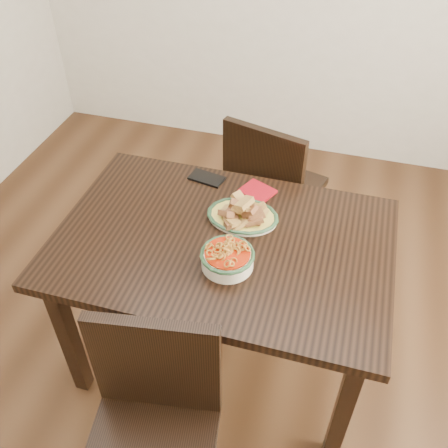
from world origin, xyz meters
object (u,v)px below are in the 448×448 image
(chair_far, at_px, (270,186))
(smartphone, at_px, (207,178))
(dining_table, at_px, (223,255))
(noodle_bowl, at_px, (227,257))
(chair_near, at_px, (153,422))
(fish_plate, at_px, (243,210))

(chair_far, relative_size, smartphone, 5.83)
(dining_table, relative_size, noodle_bowl, 6.48)
(chair_far, xyz_separation_m, chair_near, (-0.10, -1.34, 0.00))
(dining_table, xyz_separation_m, noodle_bowl, (0.06, -0.13, 0.13))
(chair_near, bearing_deg, noodle_bowl, 69.64)
(chair_far, bearing_deg, dining_table, 100.77)
(fish_plate, distance_m, smartphone, 0.31)
(fish_plate, relative_size, noodle_bowl, 1.41)
(chair_far, height_order, noodle_bowl, chair_far)
(dining_table, relative_size, chair_far, 1.45)
(chair_far, xyz_separation_m, fish_plate, (-0.01, -0.56, 0.30))
(noodle_bowl, bearing_deg, smartphone, 115.79)
(chair_far, distance_m, smartphone, 0.49)
(smartphone, bearing_deg, dining_table, -52.58)
(noodle_bowl, bearing_deg, chair_far, 90.18)
(fish_plate, bearing_deg, noodle_bowl, -87.39)
(chair_near, bearing_deg, fish_plate, 74.33)
(fish_plate, height_order, noodle_bowl, fish_plate)
(dining_table, height_order, fish_plate, fish_plate)
(chair_near, height_order, smartphone, chair_near)
(dining_table, xyz_separation_m, chair_far, (0.05, 0.70, -0.16))
(chair_near, bearing_deg, dining_table, 76.72)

